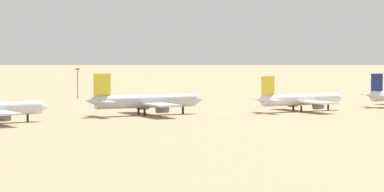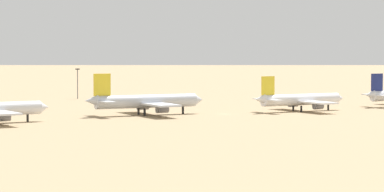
{
  "view_description": "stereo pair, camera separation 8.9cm",
  "coord_description": "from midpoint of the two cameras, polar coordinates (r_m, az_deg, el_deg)",
  "views": [
    {
      "loc": [
        -155.86,
        -274.88,
        23.43
      ],
      "look_at": [
        -10.09,
        3.69,
        6.0
      ],
      "focal_mm": 90.48,
      "sensor_mm": 36.0,
      "label": 1
    },
    {
      "loc": [
        -155.79,
        -274.92,
        23.43
      ],
      "look_at": [
        -10.09,
        3.69,
        6.0
      ],
      "focal_mm": 90.48,
      "sensor_mm": 36.0,
      "label": 2
    }
  ],
  "objects": [
    {
      "name": "parked_jet_yellow_2",
      "position": [
        311.65,
        -2.78,
        -0.32
      ],
      "size": [
        41.25,
        34.63,
        13.64
      ],
      "rotation": [
        0.0,
        0.0,
        -0.04
      ],
      "color": "silver",
      "rests_on": "ground"
    },
    {
      "name": "parked_jet_yellow_3",
      "position": [
        330.41,
        6.38,
        -0.22
      ],
      "size": [
        36.92,
        30.97,
        12.21
      ],
      "rotation": [
        0.0,
        0.0,
        0.03
      ],
      "color": "white",
      "rests_on": "ground"
    },
    {
      "name": "ground",
      "position": [
        316.86,
        1.93,
        -1.07
      ],
      "size": [
        4000.0,
        4000.0,
        0.0
      ],
      "primitive_type": "plane",
      "color": "#9E8460"
    },
    {
      "name": "light_pole_west",
      "position": [
        404.08,
        -6.76,
        0.89
      ],
      "size": [
        1.8,
        0.5,
        12.65
      ],
      "color": "#59595E",
      "rests_on": "ground"
    },
    {
      "name": "ridge_east",
      "position": [
        1480.19,
        -1.89,
        4.45
      ],
      "size": [
        438.5,
        316.95,
        112.9
      ],
      "primitive_type": "pyramid",
      "rotation": [
        0.0,
        0.0,
        -0.08
      ],
      "color": "gray",
      "rests_on": "ground"
    }
  ]
}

